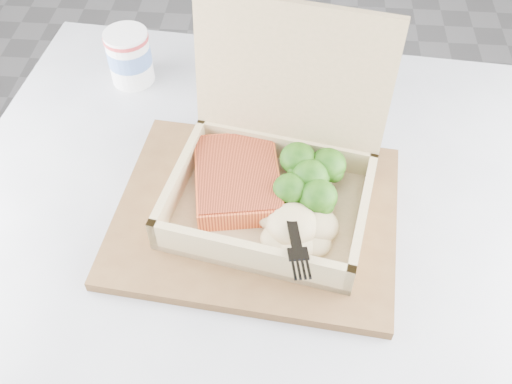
# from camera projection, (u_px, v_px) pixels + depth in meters

# --- Properties ---
(cafe_table) EXTENTS (0.85, 0.85, 0.73)m
(cafe_table) POSITION_uv_depth(u_px,v_px,m) (252.00, 310.00, 0.84)
(cafe_table) COLOR black
(cafe_table) RESTS_ON floor
(serving_tray) EXTENTS (0.37, 0.30, 0.01)m
(serving_tray) POSITION_uv_depth(u_px,v_px,m) (256.00, 214.00, 0.71)
(serving_tray) COLOR brown
(serving_tray) RESTS_ON cafe_table
(takeout_container) EXTENTS (0.27, 0.25, 0.22)m
(takeout_container) POSITION_uv_depth(u_px,v_px,m) (276.00, 161.00, 0.68)
(takeout_container) COLOR tan
(takeout_container) RESTS_ON serving_tray
(salmon_fillet) EXTENTS (0.12, 0.15, 0.03)m
(salmon_fillet) POSITION_uv_depth(u_px,v_px,m) (237.00, 179.00, 0.70)
(salmon_fillet) COLOR orange
(salmon_fillet) RESTS_ON takeout_container
(broccoli_pile) EXTENTS (0.11, 0.11, 0.04)m
(broccoli_pile) POSITION_uv_depth(u_px,v_px,m) (310.00, 182.00, 0.69)
(broccoli_pile) COLOR #3B771A
(broccoli_pile) RESTS_ON takeout_container
(mashed_potatoes) EXTENTS (0.10, 0.09, 0.03)m
(mashed_potatoes) POSITION_uv_depth(u_px,v_px,m) (292.00, 224.00, 0.65)
(mashed_potatoes) COLOR #D5C68A
(mashed_potatoes) RESTS_ON takeout_container
(plastic_fork) EXTENTS (0.04, 0.16, 0.02)m
(plastic_fork) POSITION_uv_depth(u_px,v_px,m) (288.00, 201.00, 0.66)
(plastic_fork) COLOR black
(plastic_fork) RESTS_ON mashed_potatoes
(paper_cup) EXTENTS (0.07, 0.07, 0.08)m
(paper_cup) POSITION_uv_depth(u_px,v_px,m) (129.00, 55.00, 0.85)
(paper_cup) COLOR white
(paper_cup) RESTS_ON cafe_table
(receipt) EXTENTS (0.12, 0.17, 0.00)m
(receipt) POSITION_uv_depth(u_px,v_px,m) (262.00, 113.00, 0.84)
(receipt) COLOR white
(receipt) RESTS_ON cafe_table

